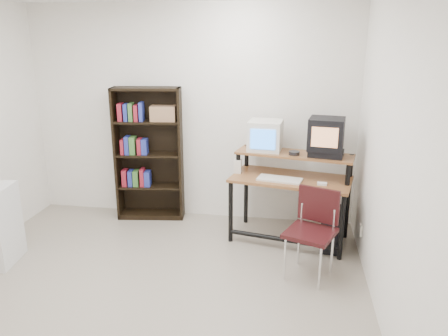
# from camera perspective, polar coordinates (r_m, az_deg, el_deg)

# --- Properties ---
(floor) EXTENTS (4.00, 4.00, 0.01)m
(floor) POSITION_cam_1_polar(r_m,az_deg,el_deg) (4.05, -10.87, -16.77)
(floor) COLOR #A49988
(floor) RESTS_ON ground
(back_wall) EXTENTS (4.00, 0.01, 2.60)m
(back_wall) POSITION_cam_1_polar(r_m,az_deg,el_deg) (5.38, -4.43, 6.95)
(back_wall) COLOR white
(back_wall) RESTS_ON floor
(right_wall) EXTENTS (0.01, 4.00, 2.60)m
(right_wall) POSITION_cam_1_polar(r_m,az_deg,el_deg) (3.36, 21.68, -0.19)
(right_wall) COLOR white
(right_wall) RESTS_ON floor
(computer_desk) EXTENTS (1.38, 0.88, 0.98)m
(computer_desk) POSITION_cam_1_polar(r_m,az_deg,el_deg) (4.86, 8.77, -1.62)
(computer_desk) COLOR brown
(computer_desk) RESTS_ON floor
(crt_monitor) EXTENTS (0.39, 0.40, 0.35)m
(crt_monitor) POSITION_cam_1_polar(r_m,az_deg,el_deg) (4.95, 5.43, 4.20)
(crt_monitor) COLOR silver
(crt_monitor) RESTS_ON computer_desk
(vcr) EXTENTS (0.40, 0.32, 0.08)m
(vcr) POSITION_cam_1_polar(r_m,az_deg,el_deg) (4.80, 13.17, 1.82)
(vcr) COLOR black
(vcr) RESTS_ON computer_desk
(crt_tv) EXTENTS (0.41, 0.41, 0.34)m
(crt_tv) POSITION_cam_1_polar(r_m,az_deg,el_deg) (4.78, 13.21, 4.36)
(crt_tv) COLOR black
(crt_tv) RESTS_ON vcr
(cd_spindle) EXTENTS (0.15, 0.15, 0.05)m
(cd_spindle) POSITION_cam_1_polar(r_m,az_deg,el_deg) (4.80, 9.15, 1.87)
(cd_spindle) COLOR #26262B
(cd_spindle) RESTS_ON computer_desk
(keyboard) EXTENTS (0.50, 0.30, 0.03)m
(keyboard) POSITION_cam_1_polar(r_m,az_deg,el_deg) (4.73, 7.28, -1.55)
(keyboard) COLOR silver
(keyboard) RESTS_ON computer_desk
(mousepad) EXTENTS (0.27, 0.24, 0.01)m
(mousepad) POSITION_cam_1_polar(r_m,az_deg,el_deg) (4.66, 12.68, -2.28)
(mousepad) COLOR black
(mousepad) RESTS_ON computer_desk
(mouse) EXTENTS (0.10, 0.07, 0.03)m
(mouse) POSITION_cam_1_polar(r_m,az_deg,el_deg) (4.66, 12.69, -2.07)
(mouse) COLOR white
(mouse) RESTS_ON mousepad
(desk_speaker) EXTENTS (0.08, 0.08, 0.17)m
(desk_speaker) POSITION_cam_1_polar(r_m,az_deg,el_deg) (4.92, 1.81, 0.15)
(desk_speaker) COLOR silver
(desk_speaker) RESTS_ON computer_desk
(pc_tower) EXTENTS (0.27, 0.48, 0.42)m
(pc_tower) POSITION_cam_1_polar(r_m,az_deg,el_deg) (4.94, 13.93, -7.68)
(pc_tower) COLOR black
(pc_tower) RESTS_ON floor
(school_chair) EXTENTS (0.55, 0.55, 0.84)m
(school_chair) POSITION_cam_1_polar(r_m,az_deg,el_deg) (4.23, 11.58, -7.16)
(school_chair) COLOR black
(school_chair) RESTS_ON floor
(bookshelf) EXTENTS (0.85, 0.38, 1.64)m
(bookshelf) POSITION_cam_1_polar(r_m,az_deg,el_deg) (5.47, -9.76, 2.09)
(bookshelf) COLOR black
(bookshelf) RESTS_ON floor
(wall_outlet) EXTENTS (0.02, 0.08, 0.12)m
(wall_outlet) POSITION_cam_1_polar(r_m,az_deg,el_deg) (4.76, 17.44, -7.72)
(wall_outlet) COLOR beige
(wall_outlet) RESTS_ON right_wall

